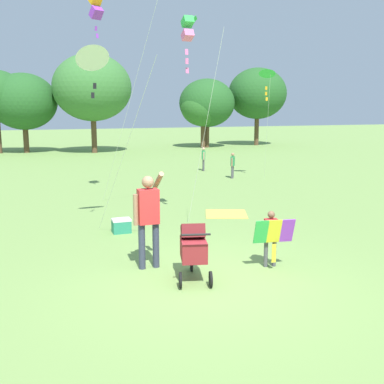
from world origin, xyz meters
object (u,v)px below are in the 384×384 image
object	(u,v)px
kite_green_novelty	(188,30)
person_red_shirt	(204,157)
kite_orange_delta	(96,7)
person_sitting_far	(233,163)
child_with_butterfly_kite	(271,234)
stroller	(193,246)
cooler_box	(121,226)
kite_blue_high	(267,74)
picnic_blanket	(226,214)
kite_adult_black	(93,59)
person_adult_flyer	(148,213)

from	to	relation	value
kite_green_novelty	person_red_shirt	distance (m)	11.08
kite_orange_delta	person_sitting_far	distance (m)	8.63
child_with_butterfly_kite	stroller	world-z (taller)	child_with_butterfly_kite
stroller	person_red_shirt	xyz separation A→B (m)	(5.38, 13.19, 0.07)
person_red_shirt	cooler_box	size ratio (longest dim) A/B	2.55
stroller	person_sitting_far	bearing A→B (deg)	61.65
person_red_shirt	cooler_box	xyz separation A→B (m)	(-5.97, -9.69, -0.50)
stroller	kite_blue_high	bearing A→B (deg)	55.07
kite_orange_delta	picnic_blanket	size ratio (longest dim) A/B	5.56
person_red_shirt	kite_adult_black	bearing A→B (deg)	-125.00
kite_green_novelty	picnic_blanket	size ratio (longest dim) A/B	4.47
child_with_butterfly_kite	kite_blue_high	xyz separation A→B (m)	(5.22, 9.70, 3.70)
child_with_butterfly_kite	person_adult_flyer	world-z (taller)	person_adult_flyer
child_with_butterfly_kite	kite_adult_black	world-z (taller)	kite_adult_black
person_adult_flyer	kite_orange_delta	size ratio (longest dim) A/B	0.29
stroller	kite_orange_delta	size ratio (longest dim) A/B	0.17
kite_adult_black	cooler_box	xyz separation A→B (m)	(0.47, -0.48, -3.98)
person_sitting_far	child_with_butterfly_kite	bearing A→B (deg)	-111.28
picnic_blanket	person_red_shirt	bearing A→B (deg)	72.65
stroller	kite_adult_black	bearing A→B (deg)	104.98
kite_orange_delta	kite_blue_high	xyz separation A→B (m)	(7.20, 2.10, -1.72)
kite_blue_high	person_adult_flyer	bearing A→B (deg)	-129.72
child_with_butterfly_kite	kite_blue_high	size ratio (longest dim) A/B	0.24
picnic_blanket	kite_adult_black	bearing A→B (deg)	-173.22
cooler_box	person_sitting_far	bearing A→B (deg)	48.24
child_with_butterfly_kite	cooler_box	size ratio (longest dim) A/B	2.45
stroller	person_red_shirt	bearing A→B (deg)	67.82
kite_green_novelty	picnic_blanket	world-z (taller)	kite_green_novelty
person_adult_flyer	person_red_shirt	distance (m)	13.73
child_with_butterfly_kite	person_red_shirt	distance (m)	13.64
kite_adult_black	kite_green_novelty	xyz separation A→B (m)	(2.33, -0.17, 0.75)
stroller	cooler_box	bearing A→B (deg)	99.63
person_adult_flyer	kite_blue_high	distance (m)	12.08
stroller	person_sitting_far	world-z (taller)	person_sitting_far
child_with_butterfly_kite	kite_orange_delta	xyz separation A→B (m)	(-1.98, 7.60, 5.42)
person_adult_flyer	kite_adult_black	world-z (taller)	kite_adult_black
kite_adult_black	kite_green_novelty	size ratio (longest dim) A/B	0.85
person_adult_flyer	person_sitting_far	distance (m)	11.56
person_adult_flyer	person_red_shirt	world-z (taller)	person_adult_flyer
kite_blue_high	stroller	bearing A→B (deg)	-124.93
kite_adult_black	person_red_shirt	distance (m)	11.77
child_with_butterfly_kite	kite_green_novelty	distance (m)	5.67
kite_orange_delta	kite_green_novelty	size ratio (longest dim) A/B	1.24
kite_adult_black	kite_blue_high	bearing A→B (deg)	36.26
person_sitting_far	stroller	bearing A→B (deg)	-118.35
person_adult_flyer	kite_adult_black	xyz separation A→B (m)	(-0.47, 3.14, 3.08)
kite_orange_delta	picnic_blanket	bearing A→B (deg)	-47.20
stroller	kite_adult_black	xyz separation A→B (m)	(-1.07, 3.99, 3.55)
stroller	kite_adult_black	size ratio (longest dim) A/B	0.25
child_with_butterfly_kite	person_red_shirt	xyz separation A→B (m)	(3.76, 13.11, 0.01)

